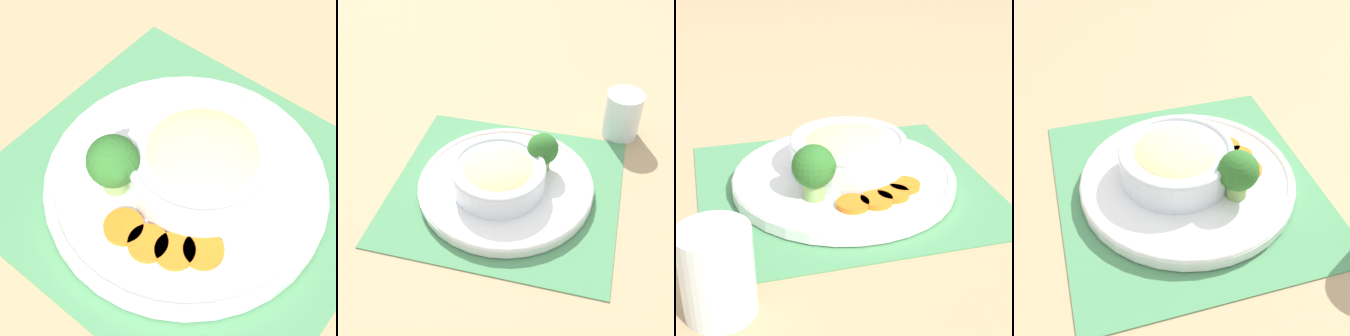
% 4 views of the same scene
% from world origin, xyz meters
% --- Properties ---
extents(ground_plane, '(4.00, 4.00, 0.00)m').
position_xyz_m(ground_plane, '(0.00, 0.00, 0.00)').
color(ground_plane, tan).
extents(placemat, '(0.45, 0.43, 0.00)m').
position_xyz_m(placemat, '(0.00, 0.00, 0.00)').
color(placemat, '#4C8C59').
rests_on(placemat, ground_plane).
extents(plate, '(0.31, 0.31, 0.02)m').
position_xyz_m(plate, '(0.00, 0.00, 0.02)').
color(plate, white).
rests_on(plate, placemat).
extents(bowl, '(0.17, 0.17, 0.06)m').
position_xyz_m(bowl, '(-0.01, -0.02, 0.05)').
color(bowl, silver).
rests_on(bowl, plate).
extents(broccoli_floret, '(0.06, 0.06, 0.07)m').
position_xyz_m(broccoli_floret, '(0.05, 0.06, 0.06)').
color(broccoli_floret, '#84AD5B').
rests_on(broccoli_floret, plate).
extents(carrot_slice_near, '(0.04, 0.04, 0.01)m').
position_xyz_m(carrot_slice_near, '(-0.00, 0.09, 0.02)').
color(carrot_slice_near, orange).
rests_on(carrot_slice_near, plate).
extents(carrot_slice_middle, '(0.04, 0.04, 0.01)m').
position_xyz_m(carrot_slice_middle, '(-0.03, 0.08, 0.02)').
color(carrot_slice_middle, orange).
rests_on(carrot_slice_middle, plate).
extents(carrot_slice_far, '(0.04, 0.04, 0.01)m').
position_xyz_m(carrot_slice_far, '(-0.06, 0.07, 0.02)').
color(carrot_slice_far, orange).
rests_on(carrot_slice_far, plate).
extents(carrot_slice_extra, '(0.04, 0.04, 0.01)m').
position_xyz_m(carrot_slice_extra, '(-0.08, 0.05, 0.02)').
color(carrot_slice_extra, orange).
rests_on(carrot_slice_extra, plate).
extents(water_glass, '(0.07, 0.07, 0.10)m').
position_xyz_m(water_glass, '(0.16, 0.24, 0.04)').
color(water_glass, silver).
rests_on(water_glass, ground_plane).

